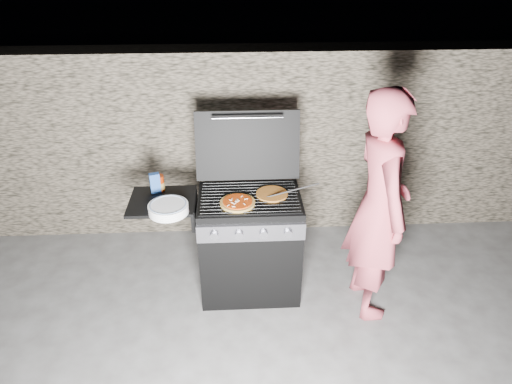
{
  "coord_description": "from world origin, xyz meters",
  "views": [
    {
      "loc": [
        -0.11,
        -3.02,
        2.7
      ],
      "look_at": [
        0.05,
        0.0,
        0.95
      ],
      "focal_mm": 32.0,
      "sensor_mm": 36.0,
      "label": 1
    }
  ],
  "objects_px": {
    "person": "(379,207)",
    "pizza_topped": "(238,202)",
    "sauce_jar": "(159,183)",
    "gas_grill": "(219,245)"
  },
  "relations": [
    {
      "from": "gas_grill",
      "to": "pizza_topped",
      "type": "distance_m",
      "value": 0.51
    },
    {
      "from": "person",
      "to": "pizza_topped",
      "type": "bearing_deg",
      "value": 79.85
    },
    {
      "from": "person",
      "to": "gas_grill",
      "type": "bearing_deg",
      "value": 75.82
    },
    {
      "from": "pizza_topped",
      "to": "gas_grill",
      "type": "bearing_deg",
      "value": 146.64
    },
    {
      "from": "person",
      "to": "sauce_jar",
      "type": "bearing_deg",
      "value": 73.6
    },
    {
      "from": "pizza_topped",
      "to": "person",
      "type": "height_order",
      "value": "person"
    },
    {
      "from": "pizza_topped",
      "to": "person",
      "type": "relative_size",
      "value": 0.14
    },
    {
      "from": "sauce_jar",
      "to": "person",
      "type": "bearing_deg",
      "value": -12.5
    },
    {
      "from": "pizza_topped",
      "to": "sauce_jar",
      "type": "xyz_separation_m",
      "value": [
        -0.61,
        0.25,
        0.04
      ]
    },
    {
      "from": "sauce_jar",
      "to": "person",
      "type": "xyz_separation_m",
      "value": [
        1.65,
        -0.37,
        -0.05
      ]
    }
  ]
}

